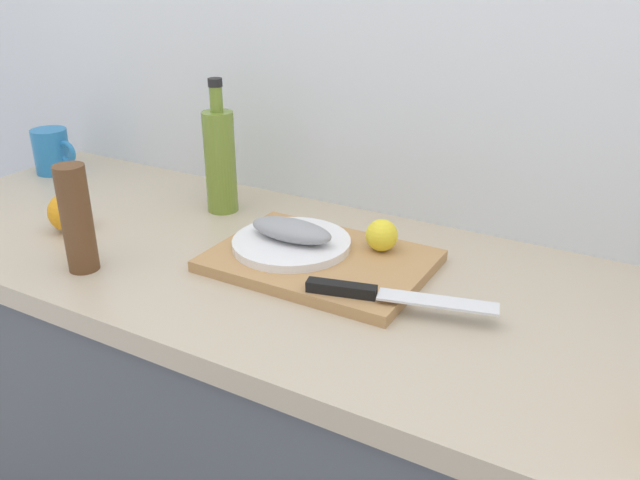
{
  "coord_description": "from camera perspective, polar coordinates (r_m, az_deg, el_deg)",
  "views": [
    {
      "loc": [
        0.41,
        -0.87,
        1.42
      ],
      "look_at": [
        -0.1,
        0.02,
        0.95
      ],
      "focal_mm": 36.89,
      "sensor_mm": 36.0,
      "label": 1
    }
  ],
  "objects": [
    {
      "name": "coffee_mug_0",
      "position": [
        1.74,
        -22.21,
        7.14
      ],
      "size": [
        0.12,
        0.08,
        0.11
      ],
      "color": "#2672B2",
      "rests_on": "kitchen_counter"
    },
    {
      "name": "olive_oil_bottle",
      "position": [
        1.37,
        -8.67,
        6.96
      ],
      "size": [
        0.06,
        0.06,
        0.28
      ],
      "color": "olive",
      "rests_on": "kitchen_counter"
    },
    {
      "name": "back_wall",
      "position": [
        1.28,
        10.97,
        16.48
      ],
      "size": [
        3.2,
        0.05,
        2.5
      ],
      "primitive_type": "cube",
      "color": "silver",
      "rests_on": "ground_plane"
    },
    {
      "name": "pepper_mill",
      "position": [
        1.18,
        -20.35,
        1.73
      ],
      "size": [
        0.05,
        0.05,
        0.19
      ],
      "primitive_type": "cylinder",
      "color": "brown",
      "rests_on": "kitchen_counter"
    },
    {
      "name": "cutting_board",
      "position": [
        1.15,
        0.0,
        -1.82
      ],
      "size": [
        0.37,
        0.26,
        0.02
      ],
      "primitive_type": "cube",
      "color": "tan",
      "rests_on": "kitchen_counter"
    },
    {
      "name": "fish_fillet",
      "position": [
        1.16,
        -2.51,
        0.86
      ],
      "size": [
        0.16,
        0.07,
        0.04
      ],
      "primitive_type": "ellipsoid",
      "color": "gray",
      "rests_on": "white_plate"
    },
    {
      "name": "chef_knife",
      "position": [
        1.01,
        4.95,
        -4.65
      ],
      "size": [
        0.29,
        0.1,
        0.02
      ],
      "rotation": [
        0.0,
        0.0,
        0.25
      ],
      "color": "silver",
      "rests_on": "cutting_board"
    },
    {
      "name": "white_plate",
      "position": [
        1.17,
        -2.49,
        -0.28
      ],
      "size": [
        0.21,
        0.21,
        0.01
      ],
      "primitive_type": "cylinder",
      "color": "white",
      "rests_on": "cutting_board"
    },
    {
      "name": "orange_2",
      "position": [
        1.37,
        -21.0,
        2.28
      ],
      "size": [
        0.08,
        0.08,
        0.08
      ],
      "primitive_type": "sphere",
      "color": "orange",
      "rests_on": "kitchen_counter"
    },
    {
      "name": "lemon_0",
      "position": [
        1.16,
        5.37,
        0.41
      ],
      "size": [
        0.06,
        0.06,
        0.06
      ],
      "primitive_type": "sphere",
      "color": "yellow",
      "rests_on": "cutting_board"
    }
  ]
}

